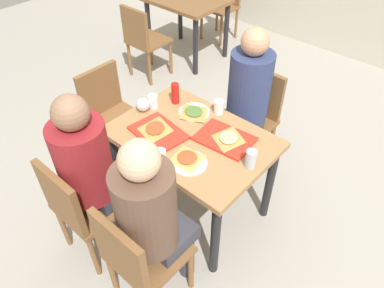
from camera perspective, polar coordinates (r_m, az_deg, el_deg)
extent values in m
cube|color=#9E998E|center=(2.90, 0.00, -9.87)|extent=(10.00, 10.00, 0.02)
cube|color=#9E7247|center=(2.37, 0.00, 0.95)|extent=(1.05, 0.74, 0.04)
cylinder|color=black|center=(2.73, -11.71, -3.82)|extent=(0.06, 0.06, 0.69)
cylinder|color=black|center=(2.30, 3.70, -14.97)|extent=(0.06, 0.06, 0.69)
cylinder|color=black|center=(3.02, -2.71, 2.44)|extent=(0.06, 0.06, 0.69)
cylinder|color=black|center=(2.63, 12.21, -6.15)|extent=(0.06, 0.06, 0.69)
cube|color=brown|center=(2.43, -15.47, -9.20)|extent=(0.40, 0.40, 0.03)
cube|color=brown|center=(2.23, -20.15, -8.23)|extent=(0.38, 0.04, 0.40)
cylinder|color=brown|center=(2.75, -13.93, -8.24)|extent=(0.04, 0.04, 0.41)
cylinder|color=brown|center=(2.56, -9.20, -12.26)|extent=(0.04, 0.04, 0.41)
cylinder|color=brown|center=(2.67, -19.75, -12.22)|extent=(0.04, 0.04, 0.41)
cylinder|color=brown|center=(2.47, -15.31, -16.79)|extent=(0.04, 0.04, 0.41)
cube|color=brown|center=(2.16, -6.85, -16.69)|extent=(0.40, 0.40, 0.03)
cube|color=brown|center=(1.93, -11.42, -16.59)|extent=(0.38, 0.04, 0.40)
cylinder|color=brown|center=(2.48, -6.27, -14.64)|extent=(0.04, 0.04, 0.41)
cylinder|color=brown|center=(2.35, -0.18, -19.31)|extent=(0.04, 0.04, 0.41)
cylinder|color=brown|center=(2.38, -12.52, -19.52)|extent=(0.04, 0.04, 0.41)
cube|color=brown|center=(2.97, 8.60, 3.21)|extent=(0.40, 0.40, 0.03)
cube|color=brown|center=(2.97, 11.02, 8.05)|extent=(0.38, 0.04, 0.40)
cylinder|color=brown|center=(2.94, 8.98, -3.10)|extent=(0.04, 0.04, 0.41)
cylinder|color=brown|center=(3.08, 3.80, -0.17)|extent=(0.04, 0.04, 0.41)
cylinder|color=brown|center=(3.17, 12.46, 0.20)|extent=(0.04, 0.04, 0.41)
cylinder|color=brown|center=(3.29, 7.49, 2.81)|extent=(0.04, 0.04, 0.41)
cube|color=brown|center=(3.04, -11.78, 3.69)|extent=(0.40, 0.40, 0.03)
cube|color=brown|center=(3.04, -14.51, 8.23)|extent=(0.04, 0.38, 0.40)
cylinder|color=brown|center=(3.15, -6.90, 0.72)|extent=(0.04, 0.04, 0.41)
cylinder|color=brown|center=(3.00, -11.62, -2.49)|extent=(0.04, 0.04, 0.41)
cylinder|color=brown|center=(3.36, -10.89, 3.24)|extent=(0.04, 0.04, 0.41)
cylinder|color=brown|center=(3.22, -15.46, 0.35)|extent=(0.04, 0.04, 0.41)
cylinder|color=#383842|center=(2.71, -11.82, -8.35)|extent=(0.10, 0.10, 0.44)
cylinder|color=#383842|center=(2.62, -9.56, -10.19)|extent=(0.10, 0.10, 0.44)
cube|color=#383842|center=(2.42, -13.31, -6.52)|extent=(0.32, 0.28, 0.10)
cylinder|color=maroon|center=(2.17, -16.82, -2.63)|extent=(0.32, 0.32, 0.52)
sphere|color=#8C664C|center=(1.95, -18.81, 4.73)|extent=(0.20, 0.20, 0.20)
cylinder|color=#383842|center=(2.45, -3.75, -14.78)|extent=(0.10, 0.10, 0.44)
cylinder|color=#383842|center=(2.39, -0.87, -16.94)|extent=(0.10, 0.10, 0.44)
cube|color=#383842|center=(2.15, -4.41, -13.64)|extent=(0.32, 0.28, 0.10)
cylinder|color=brown|center=(1.86, -7.33, -10.26)|extent=(0.32, 0.32, 0.52)
sphere|color=#DBAD89|center=(1.60, -8.40, -2.54)|extent=(0.20, 0.20, 0.20)
cylinder|color=#383842|center=(2.93, 6.90, -2.71)|extent=(0.10, 0.10, 0.44)
cylinder|color=#383842|center=(2.99, 4.44, -1.30)|extent=(0.10, 0.10, 0.44)
cube|color=#383842|center=(2.84, 7.23, 3.02)|extent=(0.32, 0.28, 0.10)
cylinder|color=navy|center=(2.74, 9.15, 9.15)|extent=(0.32, 0.32, 0.52)
sphere|color=tan|center=(2.57, 10.01, 15.71)|extent=(0.20, 0.20, 0.20)
cube|color=red|center=(2.38, -5.38, 1.84)|extent=(0.39, 0.30, 0.02)
cube|color=red|center=(2.33, 5.19, 0.85)|extent=(0.38, 0.30, 0.02)
cylinder|color=white|center=(2.56, 0.38, 5.14)|extent=(0.22, 0.22, 0.01)
cylinder|color=white|center=(2.17, -0.44, -3.02)|extent=(0.22, 0.22, 0.01)
pyramid|color=#C68C47|center=(2.39, -5.86, 2.40)|extent=(0.26, 0.27, 0.01)
ellipsoid|color=#B74723|center=(2.39, -5.87, 2.59)|extent=(0.19, 0.19, 0.01)
pyramid|color=#C68C47|center=(2.32, 5.84, 0.92)|extent=(0.23, 0.25, 0.01)
ellipsoid|color=#D8C67F|center=(2.31, 5.85, 1.10)|extent=(0.16, 0.17, 0.01)
pyramid|color=#C68C47|center=(2.54, 0.28, 5.06)|extent=(0.23, 0.22, 0.01)
ellipsoid|color=#4C7233|center=(2.53, 0.28, 5.24)|extent=(0.16, 0.15, 0.01)
pyramid|color=tan|center=(2.18, -0.76, -2.29)|extent=(0.25, 0.25, 0.01)
ellipsoid|color=#B74723|center=(2.17, -0.77, -2.10)|extent=(0.17, 0.17, 0.01)
cylinder|color=white|center=(2.53, 4.29, 5.91)|extent=(0.07, 0.07, 0.10)
cylinder|color=white|center=(2.15, -5.05, -2.07)|extent=(0.07, 0.07, 0.10)
cylinder|color=white|center=(2.60, -6.19, 6.75)|extent=(0.07, 0.07, 0.10)
cylinder|color=#B7BCC6|center=(2.14, 9.34, -2.36)|extent=(0.07, 0.07, 0.12)
cylinder|color=red|center=(2.62, -2.68, 8.06)|extent=(0.06, 0.06, 0.16)
sphere|color=silver|center=(2.57, -7.79, 6.23)|extent=(0.10, 0.10, 0.10)
cube|color=brown|center=(4.56, -0.81, 21.94)|extent=(0.90, 0.70, 0.04)
cylinder|color=black|center=(4.76, -6.89, 17.83)|extent=(0.06, 0.06, 0.69)
cylinder|color=black|center=(4.26, 0.57, 15.14)|extent=(0.06, 0.06, 0.69)
cylinder|color=black|center=(5.13, -1.90, 19.92)|extent=(0.06, 0.06, 0.69)
cylinder|color=black|center=(4.68, 5.46, 17.47)|extent=(0.06, 0.06, 0.69)
cube|color=brown|center=(4.24, -6.89, 15.99)|extent=(0.40, 0.40, 0.03)
cube|color=brown|center=(4.05, -9.09, 17.82)|extent=(0.38, 0.04, 0.40)
cylinder|color=brown|center=(4.56, -6.58, 14.79)|extent=(0.04, 0.04, 0.41)
cylinder|color=brown|center=(4.34, -3.40, 13.51)|extent=(0.04, 0.04, 0.41)
cylinder|color=brown|center=(4.37, -9.88, 13.15)|extent=(0.04, 0.04, 0.41)
cylinder|color=brown|center=(4.14, -6.73, 11.76)|extent=(0.04, 0.04, 0.41)
cube|color=brown|center=(5.12, 4.44, 20.80)|extent=(0.40, 0.40, 0.03)
cylinder|color=brown|center=(4.99, 4.64, 17.42)|extent=(0.04, 0.04, 0.41)
cylinder|color=brown|center=(5.18, 1.52, 18.50)|extent=(0.04, 0.04, 0.41)
cylinder|color=brown|center=(5.24, 7.05, 18.50)|extent=(0.04, 0.04, 0.41)
cylinder|color=brown|center=(5.43, 3.99, 19.53)|extent=(0.04, 0.04, 0.41)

